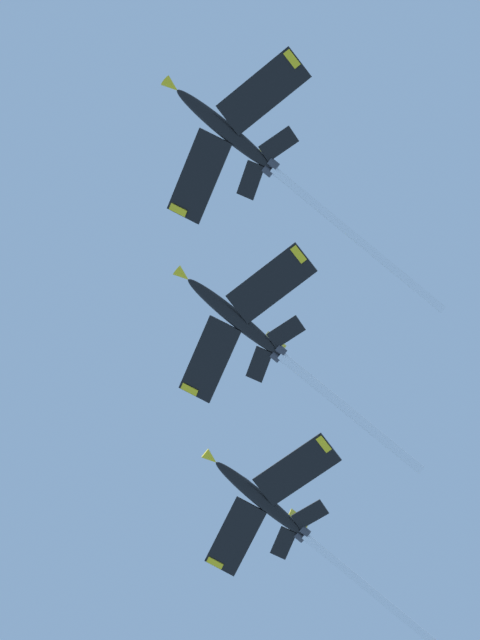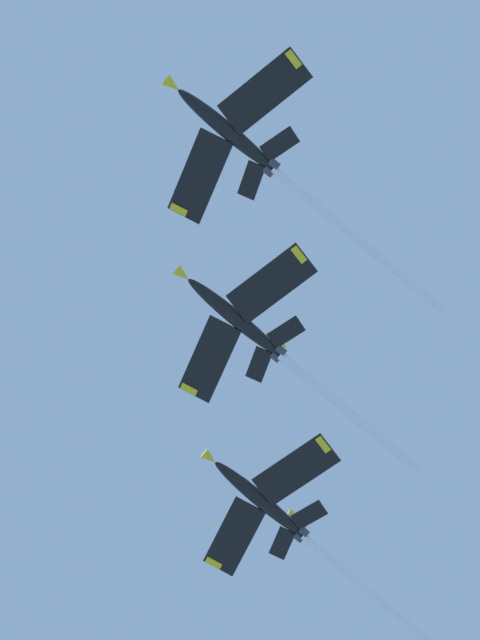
{
  "view_description": "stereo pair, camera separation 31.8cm",
  "coord_description": "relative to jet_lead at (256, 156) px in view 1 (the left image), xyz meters",
  "views": [
    {
      "loc": [
        19.07,
        25.64,
        1.68
      ],
      "look_at": [
        -37.29,
        11.36,
        116.81
      ],
      "focal_mm": 72.01,
      "sensor_mm": 36.0,
      "label": 1
    },
    {
      "loc": [
        19.14,
        25.33,
        1.68
      ],
      "look_at": [
        -37.29,
        11.36,
        116.81
      ],
      "focal_mm": 72.01,
      "sensor_mm": 36.0,
      "label": 2
    }
  ],
  "objects": [
    {
      "name": "jet_third",
      "position": [
        -37.29,
        -6.23,
        -6.92
      ],
      "size": [
        24.51,
        22.67,
        9.7
      ],
      "color": "black"
    },
    {
      "name": "jet_lead",
      "position": [
        0.0,
        0.0,
        0.0
      ],
      "size": [
        26.62,
        24.67,
        11.88
      ],
      "color": "black"
    },
    {
      "name": "jet_second",
      "position": [
        -18.39,
        -3.55,
        -3.37
      ],
      "size": [
        24.55,
        23.03,
        10.66
      ],
      "color": "black"
    }
  ]
}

